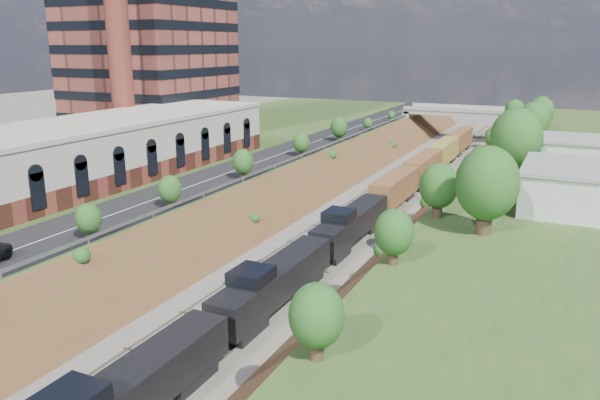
# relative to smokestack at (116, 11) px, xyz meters

# --- Properties ---
(platform_left) EXTENTS (44.00, 180.00, 5.00)m
(platform_left) POSITION_rel_smokestack_xyz_m (3.00, 4.00, -22.50)
(platform_left) COLOR #385221
(platform_left) RESTS_ON ground
(embankment_left) EXTENTS (10.00, 180.00, 10.00)m
(embankment_left) POSITION_rel_smokestack_xyz_m (25.00, 4.00, -25.00)
(embankment_left) COLOR brown
(embankment_left) RESTS_ON ground
(embankment_right) EXTENTS (10.00, 180.00, 10.00)m
(embankment_right) POSITION_rel_smokestack_xyz_m (47.00, 4.00, -25.00)
(embankment_right) COLOR brown
(embankment_right) RESTS_ON ground
(rail_left_track) EXTENTS (1.58, 180.00, 0.18)m
(rail_left_track) POSITION_rel_smokestack_xyz_m (33.40, 4.00, -24.91)
(rail_left_track) COLOR gray
(rail_left_track) RESTS_ON ground
(rail_right_track) EXTENTS (1.58, 180.00, 0.18)m
(rail_right_track) POSITION_rel_smokestack_xyz_m (38.60, 4.00, -24.91)
(rail_right_track) COLOR gray
(rail_right_track) RESTS_ON ground
(road) EXTENTS (8.00, 180.00, 0.10)m
(road) POSITION_rel_smokestack_xyz_m (20.50, 4.00, -19.95)
(road) COLOR black
(road) RESTS_ON platform_left
(guardrail) EXTENTS (0.10, 171.00, 0.70)m
(guardrail) POSITION_rel_smokestack_xyz_m (24.60, 3.80, -19.45)
(guardrail) COLOR #99999E
(guardrail) RESTS_ON platform_left
(commercial_building) EXTENTS (14.30, 62.30, 7.00)m
(commercial_building) POSITION_rel_smokestack_xyz_m (8.00, -18.00, -16.49)
(commercial_building) COLOR brown
(commercial_building) RESTS_ON platform_left
(smokestack) EXTENTS (3.20, 3.20, 40.00)m
(smokestack) POSITION_rel_smokestack_xyz_m (0.00, 0.00, 0.00)
(smokestack) COLOR brown
(smokestack) RESTS_ON platform_left
(overpass) EXTENTS (24.50, 8.30, 7.40)m
(overpass) POSITION_rel_smokestack_xyz_m (36.00, 66.00, -20.08)
(overpass) COLOR gray
(overpass) RESTS_ON ground
(white_building_near) EXTENTS (9.00, 12.00, 4.00)m
(white_building_near) POSITION_rel_smokestack_xyz_m (59.50, -4.00, -18.00)
(white_building_near) COLOR silver
(white_building_near) RESTS_ON platform_right
(white_building_far) EXTENTS (8.00, 10.00, 3.60)m
(white_building_far) POSITION_rel_smokestack_xyz_m (59.00, 18.00, -18.20)
(white_building_far) COLOR silver
(white_building_far) RESTS_ON platform_right
(tree_right_large) EXTENTS (5.25, 5.25, 7.61)m
(tree_right_large) POSITION_rel_smokestack_xyz_m (53.00, -16.00, -15.62)
(tree_right_large) COLOR #473323
(tree_right_large) RESTS_ON platform_right
(tree_left_crest) EXTENTS (2.45, 2.45, 3.55)m
(tree_left_crest) POSITION_rel_smokestack_xyz_m (24.20, -36.00, -17.96)
(tree_left_crest) COLOR #473323
(tree_left_crest) RESTS_ON platform_left
(freight_train) EXTENTS (2.75, 111.39, 4.55)m
(freight_train) POSITION_rel_smokestack_xyz_m (38.60, 5.41, -22.61)
(freight_train) COLOR black
(freight_train) RESTS_ON ground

